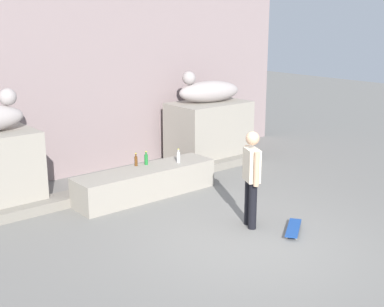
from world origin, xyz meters
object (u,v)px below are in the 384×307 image
object	(u,v)px
bottle_green	(146,159)
skater	(251,175)
skateboard	(293,228)
bottle_clear	(178,157)
bottle_brown	(136,161)
statue_reclining_right	(208,91)

from	to	relation	value
bottle_green	skater	bearing A→B (deg)	-82.73
skateboard	bottle_green	distance (m)	3.40
bottle_green	bottle_clear	xyz separation A→B (m)	(0.60, -0.30, 0.01)
bottle_clear	bottle_brown	xyz separation A→B (m)	(-0.81, 0.35, -0.01)
bottle_green	bottle_brown	size ratio (longest dim) A/B	1.06
skater	bottle_brown	xyz separation A→B (m)	(-0.54, 2.69, -0.24)
skater	bottle_clear	world-z (taller)	skater
skateboard	bottle_brown	bearing A→B (deg)	71.45
statue_reclining_right	skater	world-z (taller)	statue_reclining_right
skateboard	bottle_brown	world-z (taller)	bottle_brown
statue_reclining_right	bottle_brown	bearing A→B (deg)	31.67
statue_reclining_right	bottle_clear	size ratio (longest dim) A/B	5.77
skater	skateboard	distance (m)	1.13
skater	bottle_green	distance (m)	2.67
skateboard	bottle_green	size ratio (longest dim) A/B	2.77
bottle_green	bottle_brown	bearing A→B (deg)	163.97
skateboard	bottle_brown	distance (m)	3.51
skater	bottle_brown	bearing A→B (deg)	37.05
skateboard	bottle_clear	size ratio (longest dim) A/B	2.65
skater	bottle_clear	bearing A→B (deg)	19.15
bottle_green	statue_reclining_right	bearing A→B (deg)	21.81
statue_reclining_right	bottle_green	distance (m)	2.93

